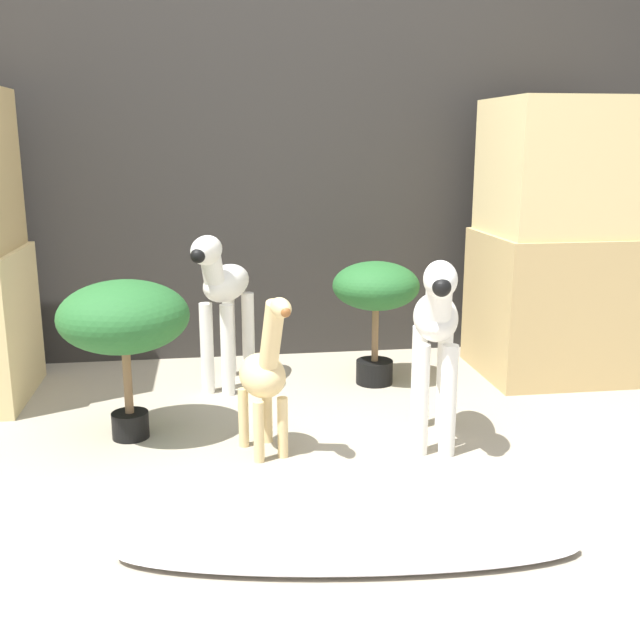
{
  "coord_description": "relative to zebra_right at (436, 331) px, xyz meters",
  "views": [
    {
      "loc": [
        -0.21,
        -1.98,
        1.03
      ],
      "look_at": [
        0.19,
        0.75,
        0.36
      ],
      "focal_mm": 42.0,
      "sensor_mm": 36.0,
      "label": 1
    }
  ],
  "objects": [
    {
      "name": "zebra_right",
      "position": [
        0.0,
        0.0,
        0.0
      ],
      "size": [
        0.24,
        0.48,
        0.67
      ],
      "color": "white",
      "rests_on": "ground_plane"
    },
    {
      "name": "potted_palm_back",
      "position": [
        -1.03,
        0.22,
        0.02
      ],
      "size": [
        0.45,
        0.45,
        0.56
      ],
      "color": "black",
      "rests_on": "ground_plane"
    },
    {
      "name": "potted_palm_front",
      "position": [
        -0.05,
        0.69,
        -0.01
      ],
      "size": [
        0.37,
        0.37,
        0.53
      ],
      "color": "black",
      "rests_on": "ground_plane"
    },
    {
      "name": "zebra_left",
      "position": [
        -0.69,
        0.72,
        0.0
      ],
      "size": [
        0.3,
        0.47,
        0.67
      ],
      "color": "white",
      "rests_on": "ground_plane"
    },
    {
      "name": "rock_pillar_right",
      "position": [
        0.79,
        0.73,
        0.18
      ],
      "size": [
        0.7,
        0.58,
        1.2
      ],
      "color": "tan",
      "rests_on": "ground_plane"
    },
    {
      "name": "surfboard",
      "position": [
        -0.42,
        -0.66,
        -0.38
      ],
      "size": [
        1.2,
        0.37,
        0.08
      ],
      "color": "silver",
      "rests_on": "ground_plane"
    },
    {
      "name": "wall_back",
      "position": [
        -0.52,
        1.23,
        0.69
      ],
      "size": [
        6.4,
        0.08,
        2.2
      ],
      "color": "#2D2B28",
      "rests_on": "ground_plane"
    },
    {
      "name": "ground_plane",
      "position": [
        -0.52,
        -0.35,
        -0.41
      ],
      "size": [
        14.0,
        14.0,
        0.0
      ],
      "primitive_type": "plane",
      "color": "#9E937F"
    },
    {
      "name": "giraffe_figurine",
      "position": [
        -0.57,
        0.01,
        -0.12
      ],
      "size": [
        0.2,
        0.33,
        0.56
      ],
      "color": "#E0C184",
      "rests_on": "ground_plane"
    }
  ]
}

